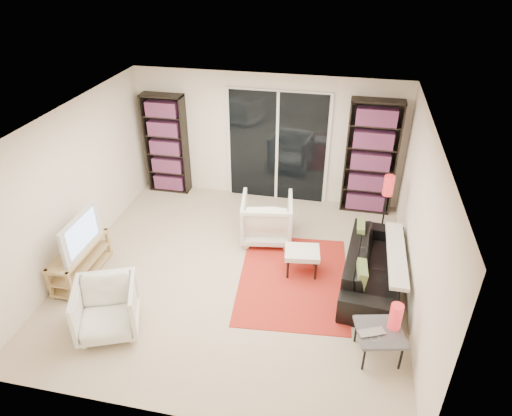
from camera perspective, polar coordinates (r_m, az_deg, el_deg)
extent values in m
plane|color=tan|center=(7.06, -2.51, -8.00)|extent=(5.00, 5.00, 0.00)
cube|color=white|center=(8.57, 1.41, 8.73)|extent=(5.00, 0.02, 2.40)
cube|color=white|center=(4.51, -10.90, -15.51)|extent=(5.00, 0.02, 2.40)
cube|color=white|center=(7.35, -22.01, 2.43)|extent=(0.02, 5.00, 2.40)
cube|color=white|center=(6.30, 19.85, -1.97)|extent=(0.02, 5.00, 2.40)
cube|color=white|center=(5.86, -3.05, 10.60)|extent=(5.00, 5.00, 0.02)
cube|color=white|center=(8.57, 2.69, 7.62)|extent=(1.92, 0.06, 2.16)
cube|color=black|center=(8.54, 2.65, 7.53)|extent=(1.80, 0.02, 2.10)
cube|color=white|center=(8.53, 2.64, 7.50)|extent=(0.05, 0.02, 2.10)
cube|color=black|center=(9.05, -11.14, 7.84)|extent=(0.80, 0.30, 1.95)
cube|color=#A11D38|center=(9.03, -11.19, 7.79)|extent=(0.70, 0.22, 1.85)
cube|color=black|center=(8.38, 14.15, 6.11)|extent=(0.90, 0.30, 2.10)
cube|color=#A11D38|center=(8.36, 14.15, 6.06)|extent=(0.80, 0.22, 2.00)
cube|color=tan|center=(7.19, -21.38, -4.85)|extent=(0.38, 1.18, 0.04)
cube|color=tan|center=(7.32, -21.04, -6.32)|extent=(0.38, 1.18, 0.03)
cube|color=tan|center=(7.43, -20.77, -7.49)|extent=(0.38, 1.18, 0.04)
cube|color=tan|center=(7.06, -24.38, -8.67)|extent=(0.05, 0.05, 0.50)
cube|color=tan|center=(7.77, -20.03, -3.79)|extent=(0.05, 0.05, 0.50)
cube|color=tan|center=(6.90, -22.19, -9.16)|extent=(0.05, 0.05, 0.50)
cube|color=tan|center=(7.62, -17.98, -4.12)|extent=(0.05, 0.05, 0.50)
imported|color=black|center=(7.02, -21.71, -2.85)|extent=(0.13, 0.99, 0.57)
cube|color=#B3261B|center=(6.94, 4.68, -8.84)|extent=(1.78, 2.29, 0.01)
imported|color=black|center=(6.91, 14.59, -7.02)|extent=(0.98, 2.11, 0.60)
imported|color=silver|center=(7.60, 1.37, -1.28)|extent=(0.95, 0.97, 0.77)
imported|color=silver|center=(6.23, -18.17, -11.86)|extent=(0.99, 1.00, 0.71)
cube|color=silver|center=(6.88, 5.79, -5.58)|extent=(0.57, 0.48, 0.08)
cylinder|color=black|center=(6.86, 3.98, -7.70)|extent=(0.04, 0.04, 0.32)
cylinder|color=black|center=(7.12, 4.03, -6.01)|extent=(0.04, 0.04, 0.32)
cylinder|color=black|center=(6.87, 7.45, -7.81)|extent=(0.04, 0.04, 0.32)
cylinder|color=black|center=(7.14, 7.35, -6.13)|extent=(0.04, 0.04, 0.32)
cube|color=#4A4A4F|center=(5.80, 15.24, -14.74)|extent=(0.65, 0.65, 0.04)
cylinder|color=black|center=(5.74, 13.34, -17.78)|extent=(0.03, 0.03, 0.38)
cylinder|color=black|center=(6.03, 12.41, -14.71)|extent=(0.03, 0.03, 0.38)
cylinder|color=black|center=(5.86, 17.67, -17.37)|extent=(0.03, 0.03, 0.38)
cylinder|color=black|center=(6.14, 16.49, -14.39)|extent=(0.03, 0.03, 0.38)
imported|color=silver|center=(5.70, 14.42, -15.15)|extent=(0.37, 0.31, 0.02)
cylinder|color=red|center=(5.76, 17.06, -12.83)|extent=(0.15, 0.15, 0.34)
cylinder|color=black|center=(8.00, 15.18, -3.83)|extent=(0.18, 0.18, 0.03)
cylinder|color=black|center=(7.77, 15.62, -1.14)|extent=(0.03, 0.03, 0.91)
cylinder|color=red|center=(7.48, 16.25, 2.72)|extent=(0.16, 0.16, 0.33)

